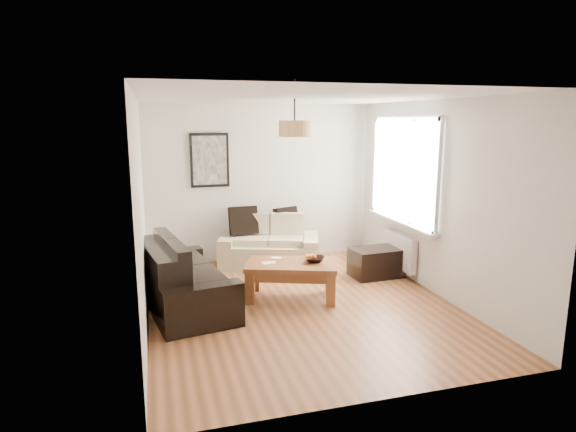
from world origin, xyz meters
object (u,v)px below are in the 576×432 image
object	(u,v)px
sofa_leather	(184,275)
ottoman	(376,262)
coffee_table	(291,280)
loveseat_cream	(270,242)

from	to	relation	value
sofa_leather	ottoman	size ratio (longest dim) A/B	2.47
ottoman	sofa_leather	bearing A→B (deg)	-171.56
coffee_table	ottoman	distance (m)	1.59
loveseat_cream	coffee_table	size ratio (longest dim) A/B	1.32
loveseat_cream	sofa_leather	size ratio (longest dim) A/B	0.84
sofa_leather	ottoman	bearing A→B (deg)	-91.80
loveseat_cream	coffee_table	world-z (taller)	loveseat_cream
sofa_leather	loveseat_cream	bearing A→B (deg)	-56.09
sofa_leather	coffee_table	world-z (taller)	sofa_leather
sofa_leather	ottoman	world-z (taller)	sofa_leather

